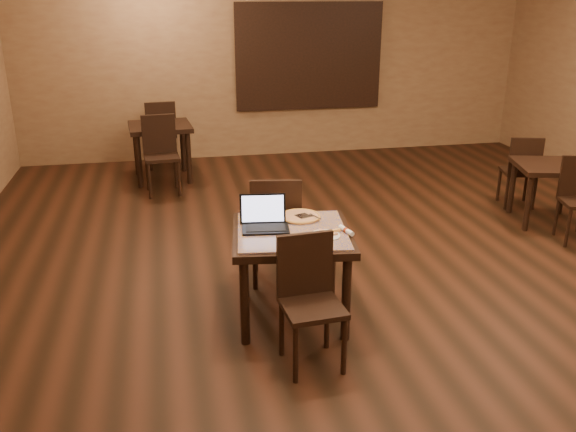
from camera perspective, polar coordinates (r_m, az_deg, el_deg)
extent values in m
plane|color=black|center=(5.55, 8.71, -6.88)|extent=(10.00, 10.00, 0.00)
cube|color=olive|center=(9.83, -1.00, 14.36)|extent=(8.00, 0.02, 3.00)
cube|color=#25618A|center=(9.90, 1.98, 14.69)|extent=(2.20, 0.04, 1.50)
cube|color=black|center=(9.88, 2.01, 14.67)|extent=(2.34, 0.02, 1.64)
cylinder|color=black|center=(4.57, -4.07, -7.97)|extent=(0.07, 0.07, 0.71)
cylinder|color=black|center=(5.25, -4.13, -4.05)|extent=(0.07, 0.07, 0.71)
cylinder|color=black|center=(4.63, 5.47, -7.63)|extent=(0.07, 0.07, 0.71)
cylinder|color=black|center=(5.30, 4.13, -3.80)|extent=(0.07, 0.07, 0.71)
cube|color=black|center=(4.77, 0.36, -1.80)|extent=(1.03, 1.03, 0.06)
cube|color=#182C9F|center=(4.76, 0.36, -1.41)|extent=(0.94, 0.94, 0.02)
cylinder|color=black|center=(4.20, 0.72, -12.84)|extent=(0.04, 0.04, 0.44)
cylinder|color=black|center=(4.48, -0.60, -10.50)|extent=(0.04, 0.04, 0.44)
cylinder|color=black|center=(4.30, 5.28, -12.07)|extent=(0.04, 0.04, 0.44)
cylinder|color=black|center=(4.58, 3.67, -9.85)|extent=(0.04, 0.04, 0.44)
cube|color=black|center=(4.27, 2.31, -8.57)|extent=(0.44, 0.44, 0.04)
cube|color=black|center=(4.31, 1.58, -4.49)|extent=(0.41, 0.07, 0.47)
cylinder|color=black|center=(5.77, 0.73, -2.96)|extent=(0.04, 0.04, 0.47)
cylinder|color=black|center=(5.42, 0.90, -4.54)|extent=(0.04, 0.04, 0.47)
cylinder|color=black|center=(5.77, -3.04, -3.00)|extent=(0.04, 0.04, 0.47)
cylinder|color=black|center=(5.42, -3.11, -4.59)|extent=(0.04, 0.04, 0.47)
cube|color=black|center=(5.49, -1.15, -1.29)|extent=(0.51, 0.51, 0.04)
cube|color=black|center=(5.21, -1.14, 0.70)|extent=(0.44, 0.12, 0.51)
cube|color=black|center=(4.76, -2.12, -1.17)|extent=(0.39, 0.30, 0.02)
cube|color=black|center=(4.84, -2.39, 0.68)|extent=(0.37, 0.10, 0.24)
cube|color=#B3B8E3|center=(4.83, -2.37, 0.69)|extent=(0.33, 0.08, 0.21)
cylinder|color=white|center=(4.64, 3.48, -1.84)|extent=(0.23, 0.23, 0.01)
cylinder|color=silver|center=(5.00, 1.14, -0.19)|extent=(0.34, 0.34, 0.01)
cylinder|color=beige|center=(4.99, 1.14, -0.06)|extent=(0.33, 0.33, 0.02)
torus|color=gold|center=(4.99, 1.14, -0.01)|extent=(0.34, 0.34, 0.02)
cube|color=silver|center=(4.97, 1.42, 0.00)|extent=(0.20, 0.28, 0.01)
cylinder|color=white|center=(4.71, 5.48, -1.35)|extent=(0.08, 0.18, 0.04)
cylinder|color=#A23214|center=(4.71, 5.48, -1.35)|extent=(0.05, 0.04, 0.04)
cylinder|color=black|center=(7.21, 21.57, 1.16)|extent=(0.06, 0.06, 0.66)
cylinder|color=black|center=(7.74, 20.25, 2.59)|extent=(0.06, 0.06, 0.66)
cylinder|color=black|center=(7.94, 24.32, 2.46)|extent=(0.06, 0.06, 0.66)
cube|color=black|center=(7.48, 23.36, 4.29)|extent=(0.90, 0.90, 0.06)
cylinder|color=black|center=(6.94, 24.72, -1.05)|extent=(0.04, 0.04, 0.42)
cylinder|color=black|center=(7.23, 23.80, -0.10)|extent=(0.04, 0.04, 0.42)
cylinder|color=black|center=(8.28, 21.34, 2.69)|extent=(0.04, 0.04, 0.42)
cylinder|color=black|center=(7.98, 22.05, 1.97)|extent=(0.04, 0.04, 0.42)
cylinder|color=black|center=(8.18, 19.14, 2.76)|extent=(0.04, 0.04, 0.42)
cylinder|color=black|center=(7.88, 19.77, 2.03)|extent=(0.04, 0.04, 0.42)
cube|color=black|center=(8.02, 20.78, 3.91)|extent=(0.47, 0.47, 0.04)
cube|color=black|center=(7.80, 21.37, 5.23)|extent=(0.38, 0.13, 0.44)
cylinder|color=black|center=(8.46, -13.78, 5.01)|extent=(0.07, 0.07, 0.74)
cylinder|color=black|center=(9.10, -14.01, 6.06)|extent=(0.07, 0.07, 0.74)
cylinder|color=black|center=(8.50, -9.28, 5.42)|extent=(0.07, 0.07, 0.74)
cylinder|color=black|center=(9.15, -9.82, 6.43)|extent=(0.07, 0.07, 0.74)
cube|color=black|center=(8.71, -11.90, 8.17)|extent=(0.90, 0.90, 0.06)
cylinder|color=black|center=(7.99, -12.83, 3.19)|extent=(0.04, 0.04, 0.47)
cylinder|color=black|center=(8.35, -13.01, 3.91)|extent=(0.04, 0.04, 0.47)
cylinder|color=black|center=(8.01, -10.15, 3.43)|extent=(0.04, 0.04, 0.47)
cylinder|color=black|center=(8.37, -10.45, 4.14)|extent=(0.04, 0.04, 0.47)
cube|color=black|center=(8.11, -11.74, 5.41)|extent=(0.47, 0.47, 0.04)
cube|color=black|center=(8.24, -11.99, 7.56)|extent=(0.44, 0.08, 0.50)
cylinder|color=black|center=(9.68, -10.69, 6.32)|extent=(0.04, 0.04, 0.47)
cylinder|color=black|center=(9.32, -10.45, 5.79)|extent=(0.04, 0.04, 0.47)
cylinder|color=black|center=(9.66, -12.91, 6.12)|extent=(0.04, 0.04, 0.47)
cylinder|color=black|center=(9.29, -12.75, 5.58)|extent=(0.04, 0.04, 0.47)
cube|color=black|center=(9.43, -11.81, 7.46)|extent=(0.47, 0.47, 0.04)
cube|color=black|center=(9.18, -11.82, 8.85)|extent=(0.44, 0.08, 0.50)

